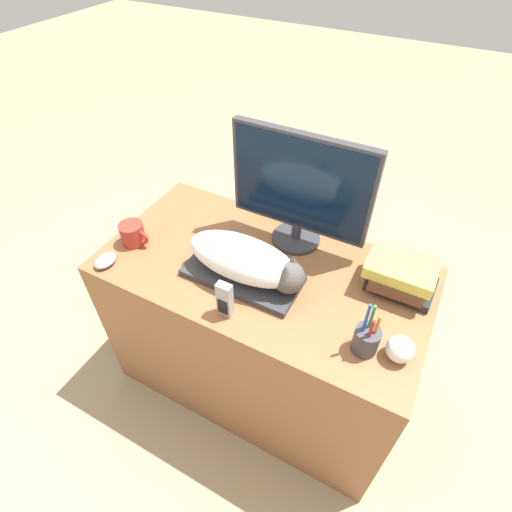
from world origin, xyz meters
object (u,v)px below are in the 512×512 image
keyboard (243,275)px  phone (225,300)px  baseball (400,349)px  computer_mouse (105,261)px  cat (248,260)px  coffee_mug (133,234)px  pen_cup (366,339)px  book_stack (401,276)px  monitor (300,188)px

keyboard → phone: phone is taller
baseball → computer_mouse: bearing=-174.1°
cat → computer_mouse: (-0.48, -0.17, -0.08)m
cat → coffee_mug: (-0.46, -0.03, -0.05)m
cat → baseball: 0.53m
coffee_mug → pen_cup: 0.89m
cat → keyboard: bearing=180.0°
cat → book_stack: 0.50m
computer_mouse → baseball: size_ratio=1.12×
computer_mouse → coffee_mug: bearing=83.4°
keyboard → cat: cat is taller
phone → cat: bearing=92.6°
keyboard → computer_mouse: size_ratio=4.49×
monitor → cat: bearing=-102.8°
monitor → pen_cup: monitor is taller
keyboard → coffee_mug: 0.45m
computer_mouse → baseball: (1.00, 0.10, 0.02)m
book_stack → phone: bearing=-141.3°
monitor → pen_cup: (0.37, -0.34, -0.19)m
monitor → baseball: 0.60m
computer_mouse → book_stack: bearing=21.5°
computer_mouse → coffee_mug: coffee_mug is taller
monitor → computer_mouse: 0.72m
keyboard → coffee_mug: size_ratio=3.40×
cat → book_stack: size_ratio=1.81×
keyboard → baseball: 0.54m
baseball → phone: phone is taller
coffee_mug → phone: (0.47, -0.13, 0.02)m
pen_cup → book_stack: bearing=84.4°
coffee_mug → pen_cup: bearing=-3.3°
pen_cup → baseball: bearing=11.6°
baseball → coffee_mug: bearing=178.1°
coffee_mug → phone: bearing=-15.0°
pen_cup → cat: bearing=169.1°
monitor → baseball: (0.46, -0.32, -0.19)m
keyboard → pen_cup: (0.45, -0.08, 0.04)m
pen_cup → book_stack: 0.28m
coffee_mug → baseball: 0.98m
monitor → coffee_mug: size_ratio=4.25×
keyboard → pen_cup: size_ratio=2.02×
monitor → book_stack: monitor is taller
coffee_mug → baseball: coffee_mug is taller
keyboard → baseball: baseball is taller
cat → monitor: 0.30m
cat → phone: bearing=-87.4°
cat → computer_mouse: cat is taller
pen_cup → phone: (-0.42, -0.08, 0.02)m
book_stack → computer_mouse: bearing=-158.5°
cat → pen_cup: (0.43, -0.08, -0.04)m
baseball → phone: bearing=-169.6°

